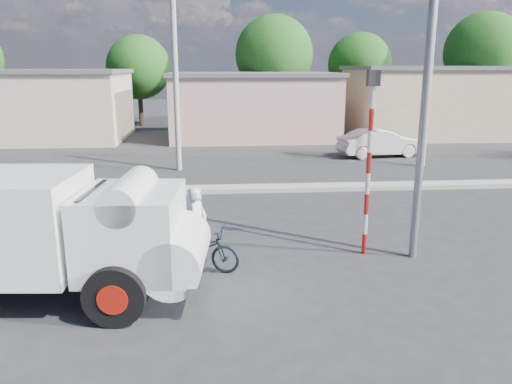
{
  "coord_description": "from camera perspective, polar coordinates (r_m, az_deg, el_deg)",
  "views": [
    {
      "loc": [
        -0.33,
        -9.68,
        4.45
      ],
      "look_at": [
        0.65,
        2.68,
        1.3
      ],
      "focal_mm": 35.0,
      "sensor_mm": 36.0,
      "label": 1
    }
  ],
  "objects": [
    {
      "name": "ground_plane",
      "position": [
        10.66,
        -2.4,
        -10.42
      ],
      "size": [
        120.0,
        120.0,
        0.0
      ],
      "primitive_type": "plane",
      "color": "#2A2A2D",
      "rests_on": "ground"
    },
    {
      "name": "median",
      "position": [
        18.22,
        -3.38,
        0.35
      ],
      "size": [
        40.0,
        0.8,
        0.16
      ],
      "primitive_type": "cube",
      "color": "#99968E",
      "rests_on": "ground"
    },
    {
      "name": "truck",
      "position": [
        10.34,
        -22.91,
        -4.19
      ],
      "size": [
        6.17,
        2.77,
        2.48
      ],
      "rotation": [
        0.0,
        0.0,
        -0.08
      ],
      "color": "black",
      "rests_on": "ground"
    },
    {
      "name": "bicycle",
      "position": [
        11.22,
        -6.58,
        -6.42
      ],
      "size": [
        2.03,
        1.3,
        1.01
      ],
      "primitive_type": "imported",
      "rotation": [
        0.0,
        0.0,
        1.21
      ],
      "color": "black",
      "rests_on": "ground"
    },
    {
      "name": "cyclist",
      "position": [
        11.12,
        -6.63,
        -5.0
      ],
      "size": [
        0.56,
        0.68,
        1.6
      ],
      "primitive_type": "imported",
      "rotation": [
        0.0,
        0.0,
        1.21
      ],
      "color": "silver",
      "rests_on": "ground"
    },
    {
      "name": "car_cream",
      "position": [
        25.92,
        14.03,
        5.49
      ],
      "size": [
        4.37,
        2.05,
        1.39
      ],
      "primitive_type": "imported",
      "rotation": [
        0.0,
        0.0,
        1.71
      ],
      "color": "beige",
      "rests_on": "ground"
    },
    {
      "name": "traffic_pole",
      "position": [
        11.87,
        12.86,
        4.91
      ],
      "size": [
        0.28,
        0.18,
        4.36
      ],
      "color": "red",
      "rests_on": "ground"
    },
    {
      "name": "streetlight",
      "position": [
        11.78,
        18.5,
        16.05
      ],
      "size": [
        2.34,
        0.22,
        9.0
      ],
      "color": "slate",
      "rests_on": "ground"
    },
    {
      "name": "building_row",
      "position": [
        31.8,
        -1.99,
        10.06
      ],
      "size": [
        37.8,
        7.3,
        4.44
      ],
      "color": "#C2B293",
      "rests_on": "ground"
    },
    {
      "name": "tree_row",
      "position": [
        39.0,
        7.2,
        14.88
      ],
      "size": [
        51.24,
        7.43,
        8.42
      ],
      "color": "#38281E",
      "rests_on": "ground"
    },
    {
      "name": "utility_poles",
      "position": [
        21.98,
        4.96,
        13.2
      ],
      "size": [
        35.4,
        0.24,
        8.0
      ],
      "color": "#99968E",
      "rests_on": "ground"
    }
  ]
}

